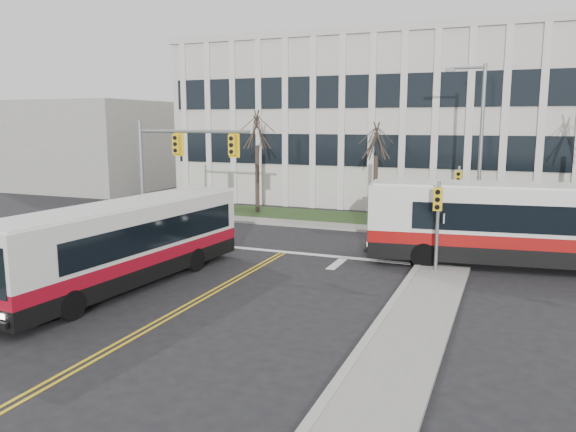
% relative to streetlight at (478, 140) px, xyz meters
% --- Properties ---
extents(ground, '(120.00, 120.00, 0.00)m').
position_rel_streetlight_xyz_m(ground, '(-8.03, -16.20, -5.19)').
color(ground, black).
rests_on(ground, ground).
extents(sidewalk_east, '(2.00, 26.00, 0.14)m').
position_rel_streetlight_xyz_m(sidewalk_east, '(-0.53, -21.20, -5.12)').
color(sidewalk_east, '#9E9B93').
rests_on(sidewalk_east, ground).
extents(sidewalk_cross, '(44.00, 1.60, 0.14)m').
position_rel_streetlight_xyz_m(sidewalk_cross, '(-3.03, -1.00, -5.12)').
color(sidewalk_cross, '#9E9B93').
rests_on(sidewalk_cross, ground).
extents(building_lawn, '(44.00, 5.00, 0.12)m').
position_rel_streetlight_xyz_m(building_lawn, '(-3.03, 1.80, -5.13)').
color(building_lawn, '#2C471E').
rests_on(building_lawn, ground).
extents(office_building, '(40.00, 16.00, 12.00)m').
position_rel_streetlight_xyz_m(office_building, '(-3.03, 13.80, 0.81)').
color(office_building, beige).
rests_on(office_building, ground).
extents(building_annex, '(12.00, 12.00, 8.00)m').
position_rel_streetlight_xyz_m(building_annex, '(-34.03, 9.80, -1.19)').
color(building_annex, '#9E9B93').
rests_on(building_annex, ground).
extents(mast_arm_signal, '(6.11, 0.38, 6.20)m').
position_rel_streetlight_xyz_m(mast_arm_signal, '(-13.65, -9.04, -0.94)').
color(mast_arm_signal, slate).
rests_on(mast_arm_signal, ground).
extents(signal_pole_near, '(0.34, 0.39, 3.80)m').
position_rel_streetlight_xyz_m(signal_pole_near, '(-0.83, -9.30, -2.69)').
color(signal_pole_near, slate).
rests_on(signal_pole_near, ground).
extents(signal_pole_far, '(0.34, 0.39, 3.80)m').
position_rel_streetlight_xyz_m(signal_pole_far, '(-0.83, -0.80, -2.69)').
color(signal_pole_far, slate).
rests_on(signal_pole_far, ground).
extents(streetlight, '(2.15, 0.25, 9.20)m').
position_rel_streetlight_xyz_m(streetlight, '(0.00, 0.00, 0.00)').
color(streetlight, slate).
rests_on(streetlight, ground).
extents(directory_sign, '(1.50, 0.12, 2.00)m').
position_rel_streetlight_xyz_m(directory_sign, '(-5.53, 1.30, -4.02)').
color(directory_sign, slate).
rests_on(directory_sign, ground).
extents(tree_left, '(1.80, 1.80, 7.70)m').
position_rel_streetlight_xyz_m(tree_left, '(-14.03, 1.80, 0.32)').
color(tree_left, '#42352B').
rests_on(tree_left, ground).
extents(tree_mid, '(1.80, 1.80, 6.82)m').
position_rel_streetlight_xyz_m(tree_mid, '(-6.03, 2.00, -0.31)').
color(tree_mid, '#42352B').
rests_on(tree_mid, ground).
extents(bus_main, '(3.41, 11.75, 3.09)m').
position_rel_streetlight_xyz_m(bus_main, '(-11.53, -15.38, -3.65)').
color(bus_main, silver).
rests_on(bus_main, ground).
extents(bus_cross, '(13.31, 4.51, 3.48)m').
position_rel_streetlight_xyz_m(bus_cross, '(2.51, -6.70, -3.45)').
color(bus_cross, silver).
rests_on(bus_cross, ground).
extents(newspaper_box_red, '(0.61, 0.57, 0.95)m').
position_rel_streetlight_xyz_m(newspaper_box_red, '(-14.83, -14.96, -4.72)').
color(newspaper_box_red, maroon).
rests_on(newspaper_box_red, ground).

